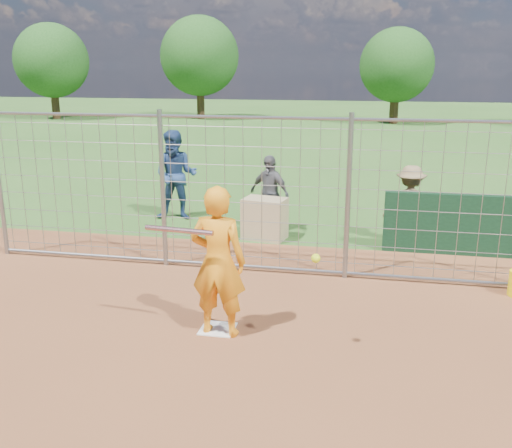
% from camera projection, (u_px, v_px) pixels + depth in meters
% --- Properties ---
extents(ground, '(100.00, 100.00, 0.00)m').
position_uv_depth(ground, '(222.00, 323.00, 7.49)').
color(ground, '#2D591E').
rests_on(ground, ground).
extents(home_plate, '(0.43, 0.43, 0.02)m').
position_uv_depth(home_plate, '(218.00, 329.00, 7.30)').
color(home_plate, silver).
rests_on(home_plate, ground).
extents(dugout_wall, '(2.60, 0.20, 1.10)m').
position_uv_depth(dugout_wall, '(459.00, 224.00, 10.09)').
color(dugout_wall, '#11381E').
rests_on(dugout_wall, ground).
extents(batter, '(0.71, 0.49, 1.90)m').
position_uv_depth(batter, '(218.00, 262.00, 6.95)').
color(batter, orange).
rests_on(batter, ground).
extents(bystander_a, '(1.02, 0.84, 1.95)m').
position_uv_depth(bystander_a, '(176.00, 175.00, 12.33)').
color(bystander_a, navy).
rests_on(bystander_a, ground).
extents(bystander_b, '(0.99, 0.74, 1.56)m').
position_uv_depth(bystander_b, '(269.00, 194.00, 11.47)').
color(bystander_b, '#535358').
rests_on(bystander_b, ground).
extents(bystander_c, '(0.96, 0.56, 1.49)m').
position_uv_depth(bystander_c, '(410.00, 205.00, 10.72)').
color(bystander_c, olive).
rests_on(bystander_c, ground).
extents(equipment_bin, '(0.88, 0.68, 0.80)m').
position_uv_depth(equipment_bin, '(265.00, 219.00, 11.05)').
color(equipment_bin, tan).
rests_on(equipment_bin, ground).
extents(equipment_in_play, '(2.10, 0.21, 0.30)m').
position_uv_depth(equipment_in_play, '(211.00, 237.00, 6.59)').
color(equipment_in_play, silver).
rests_on(equipment_in_play, ground).
extents(backstop_fence, '(9.08, 0.08, 2.60)m').
position_uv_depth(backstop_fence, '(252.00, 197.00, 9.04)').
color(backstop_fence, gray).
rests_on(backstop_fence, ground).
extents(tree_line, '(44.66, 6.72, 6.48)m').
position_uv_depth(tree_line, '(399.00, 58.00, 32.46)').
color(tree_line, '#3F2B19').
rests_on(tree_line, ground).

